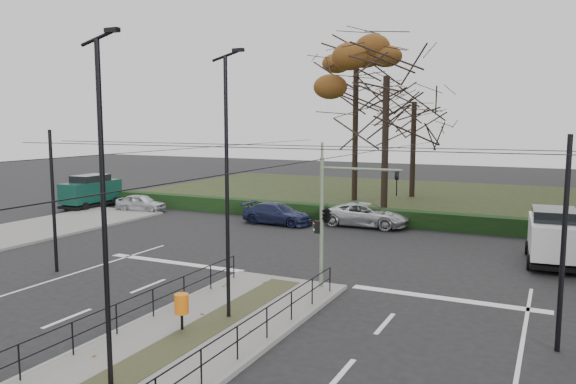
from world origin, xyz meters
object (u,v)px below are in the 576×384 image
streetlamp_median_near (104,212)px  white_van (553,235)px  traffic_light (329,213)px  bare_tree_center (414,109)px  parked_car_fourth (366,215)px  streetlamp_median_far (227,185)px  bare_tree_near (386,86)px  parked_car_third (277,214)px  green_van (91,191)px  litter_bin (182,304)px  rust_tree (356,68)px  parked_car_first (141,203)px

streetlamp_median_near → white_van: (9.21, 17.79, -3.01)m
traffic_light → bare_tree_center: bearing=96.9°
traffic_light → parked_car_fourth: bearing=101.7°
streetlamp_median_far → bare_tree_near: bearing=92.7°
streetlamp_median_near → bare_tree_near: size_ratio=0.67×
parked_car_third → green_van: bearing=92.7°
parked_car_third → white_van: (15.51, -3.41, 0.64)m
white_van → bare_tree_center: size_ratio=0.46×
litter_bin → rust_tree: size_ratio=0.08×
green_van → bare_tree_near: size_ratio=0.40×
traffic_light → streetlamp_median_near: (-1.66, -9.66, 1.32)m
parked_car_third → green_van: 15.40m
streetlamp_median_far → bare_tree_center: size_ratio=0.80×
litter_bin → bare_tree_near: (-0.31, 22.57, 7.65)m
white_van → parked_car_first: bearing=172.3°
streetlamp_median_far → parked_car_third: bearing=111.6°
streetlamp_median_far → bare_tree_near: bare_tree_near is taller
parked_car_fourth → green_van: green_van is taller
parked_car_third → bare_tree_center: size_ratio=0.43×
litter_bin → streetlamp_median_near: size_ratio=0.13×
parked_car_first → parked_car_third: parked_car_third is taller
traffic_light → rust_tree: size_ratio=0.36×
streetlamp_median_near → bare_tree_center: 37.12m
parked_car_third → white_van: 15.89m
green_van → parked_car_third: bearing=0.1°
streetlamp_median_near → traffic_light: bearing=80.3°
streetlamp_median_near → green_van: bearing=135.7°
traffic_light → streetlamp_median_near: 9.89m
rust_tree → traffic_light: bearing=-73.3°
green_van → bare_tree_center: (20.05, 15.79, 6.12)m
traffic_light → rust_tree: rust_tree is taller
streetlamp_median_far → green_van: size_ratio=1.70×
litter_bin → streetlamp_median_far: bearing=66.7°
streetlamp_median_far → rust_tree: (-5.31, 27.62, 6.12)m
streetlamp_median_near → white_van: streetlamp_median_near is taller
traffic_light → parked_car_fourth: (-2.72, 13.17, -2.26)m
traffic_light → streetlamp_median_far: bearing=-110.2°
parked_car_third → green_van: green_van is taller
streetlamp_median_far → rust_tree: rust_tree is taller
white_van → bare_tree_near: 15.10m
white_van → bare_tree_center: 22.85m
traffic_light → green_van: 26.08m
litter_bin → streetlamp_median_near: 5.01m
traffic_light → bare_tree_near: size_ratio=0.40×
parked_car_third → bare_tree_center: 17.76m
streetlamp_median_near → white_van: bearing=62.6°
parked_car_first → bare_tree_center: bearing=-51.1°
streetlamp_median_near → parked_car_first: streetlamp_median_near is taller
parked_car_third → bare_tree_near: (5.34, 5.03, 7.93)m
streetlamp_median_near → parked_car_fourth: (-1.06, 22.83, -3.58)m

